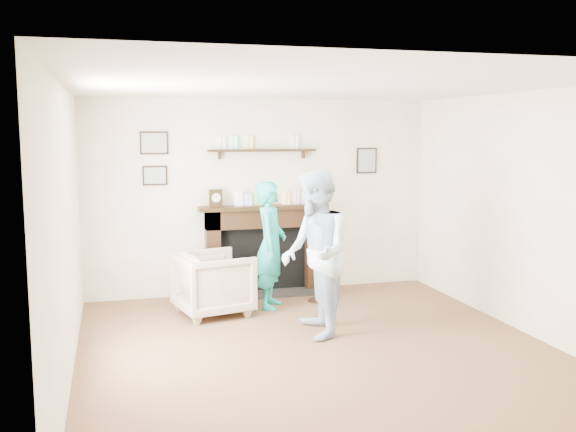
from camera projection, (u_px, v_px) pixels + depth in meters
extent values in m
plane|color=brown|center=(322.00, 353.00, 6.08)|extent=(5.00, 5.00, 0.00)
cube|color=beige|center=(261.00, 197.00, 8.31)|extent=(4.50, 0.04, 2.50)
cube|color=beige|center=(66.00, 233.00, 5.32)|extent=(0.04, 5.00, 2.50)
cube|color=beige|center=(533.00, 215.00, 6.51)|extent=(0.04, 5.00, 2.50)
cube|color=white|center=(324.00, 85.00, 5.75)|extent=(4.50, 5.00, 0.04)
cube|color=black|center=(213.00, 254.00, 8.13)|extent=(0.18, 0.20, 1.10)
cube|color=black|center=(312.00, 249.00, 8.48)|extent=(0.18, 0.20, 1.10)
cube|color=black|center=(263.00, 218.00, 8.25)|extent=(1.50, 0.20, 0.24)
cube|color=black|center=(262.00, 259.00, 8.39)|extent=(1.14, 0.06, 0.86)
cube|color=#2A2826|center=(266.00, 294.00, 8.26)|extent=(1.60, 0.44, 0.03)
cube|color=black|center=(264.00, 207.00, 8.20)|extent=(1.68, 0.26, 0.05)
cube|color=black|center=(263.00, 150.00, 8.16)|extent=(1.40, 0.15, 0.03)
cube|color=black|center=(154.00, 143.00, 7.84)|extent=(0.34, 0.03, 0.28)
cube|color=black|center=(155.00, 175.00, 7.90)|extent=(0.30, 0.03, 0.24)
cube|color=black|center=(367.00, 161.00, 8.62)|extent=(0.28, 0.03, 0.34)
cube|color=black|center=(216.00, 198.00, 8.02)|extent=(0.16, 0.09, 0.22)
cylinder|color=beige|center=(216.00, 198.00, 7.97)|extent=(0.11, 0.01, 0.11)
sphere|color=green|center=(311.00, 199.00, 8.36)|extent=(0.12, 0.12, 0.12)
imported|color=tan|center=(214.00, 314.00, 7.40)|extent=(0.94, 0.93, 0.72)
imported|color=#ABBED6|center=(315.00, 335.00, 6.62)|extent=(0.72, 0.89, 1.72)
imported|color=#20A4B8|center=(271.00, 307.00, 7.69)|extent=(0.54, 0.65, 1.51)
cylinder|color=black|center=(319.00, 300.00, 7.95)|extent=(0.26, 0.26, 0.02)
cylinder|color=black|center=(319.00, 266.00, 7.89)|extent=(0.06, 0.06, 0.85)
cylinder|color=black|center=(319.00, 231.00, 7.83)|extent=(0.32, 0.32, 0.03)
cylinder|color=silver|center=(319.00, 230.00, 7.83)|extent=(0.22, 0.22, 0.01)
cylinder|color=white|center=(319.00, 227.00, 7.83)|extent=(0.17, 0.17, 0.06)
cylinder|color=beige|center=(319.00, 223.00, 7.82)|extent=(0.01, 0.01, 0.05)
sphere|color=orange|center=(319.00, 220.00, 7.82)|extent=(0.02, 0.02, 0.02)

